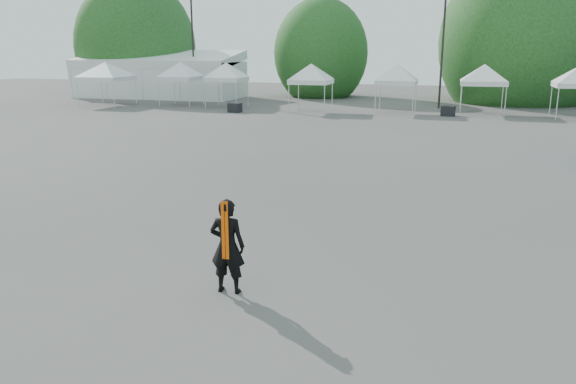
# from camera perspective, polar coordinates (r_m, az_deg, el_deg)

# --- Properties ---
(ground) EXTENTS (120.00, 120.00, 0.00)m
(ground) POSITION_cam_1_polar(r_m,az_deg,el_deg) (13.26, -2.46, -4.62)
(ground) COLOR #474442
(ground) RESTS_ON ground
(marquee) EXTENTS (15.00, 6.25, 4.23)m
(marquee) POSITION_cam_1_polar(r_m,az_deg,el_deg) (53.68, -12.98, 11.46)
(marquee) COLOR white
(marquee) RESTS_ON ground
(light_pole_west) EXTENTS (0.60, 0.25, 10.30)m
(light_pole_west) POSITION_cam_1_polar(r_m,az_deg,el_deg) (50.92, -9.70, 15.77)
(light_pole_west) COLOR black
(light_pole_west) RESTS_ON ground
(light_pole_east) EXTENTS (0.60, 0.25, 9.80)m
(light_pole_east) POSITION_cam_1_polar(r_m,az_deg,el_deg) (43.89, 15.52, 15.40)
(light_pole_east) COLOR black
(light_pole_east) RESTS_ON ground
(tree_far_w) EXTENTS (4.80, 4.80, 7.30)m
(tree_far_w) POSITION_cam_1_polar(r_m,az_deg,el_deg) (58.23, -15.20, 14.06)
(tree_far_w) COLOR #382314
(tree_far_w) RESTS_ON ground
(tree_mid_w) EXTENTS (4.16, 4.16, 6.33)m
(tree_mid_w) POSITION_cam_1_polar(r_m,az_deg,el_deg) (53.25, 3.36, 13.89)
(tree_mid_w) COLOR #382314
(tree_mid_w) RESTS_ON ground
(tree_mid_e) EXTENTS (5.12, 5.12, 7.79)m
(tree_mid_e) POSITION_cam_1_polar(r_m,az_deg,el_deg) (51.10, 22.58, 13.86)
(tree_mid_e) COLOR #382314
(tree_mid_e) RESTS_ON ground
(tent_a) EXTENTS (4.74, 4.74, 3.88)m
(tent_a) POSITION_cam_1_polar(r_m,az_deg,el_deg) (46.92, -18.05, 12.11)
(tent_a) COLOR silver
(tent_a) RESTS_ON ground
(tent_b) EXTENTS (3.88, 3.88, 3.88)m
(tent_b) POSITION_cam_1_polar(r_m,az_deg,el_deg) (45.59, -10.89, 12.50)
(tent_b) COLOR silver
(tent_b) RESTS_ON ground
(tent_c) EXTENTS (3.81, 3.81, 3.88)m
(tent_c) POSITION_cam_1_polar(r_m,az_deg,el_deg) (43.51, -6.30, 12.59)
(tent_c) COLOR silver
(tent_c) RESTS_ON ground
(tent_d) EXTENTS (3.86, 3.86, 3.88)m
(tent_d) POSITION_cam_1_polar(r_m,az_deg,el_deg) (40.14, 2.38, 12.52)
(tent_d) COLOR silver
(tent_d) RESTS_ON ground
(tent_e) EXTENTS (3.84, 3.84, 3.88)m
(tent_e) POSITION_cam_1_polar(r_m,az_deg,el_deg) (40.03, 11.04, 12.27)
(tent_e) COLOR silver
(tent_e) RESTS_ON ground
(tent_f) EXTENTS (4.21, 4.21, 3.88)m
(tent_f) POSITION_cam_1_polar(r_m,az_deg,el_deg) (40.77, 19.35, 11.78)
(tent_f) COLOR silver
(tent_f) RESTS_ON ground
(man) EXTENTS (0.67, 0.46, 1.75)m
(man) POSITION_cam_1_polar(r_m,az_deg,el_deg) (10.14, -6.18, -5.48)
(man) COLOR black
(man) RESTS_ON ground
(crate_west) EXTENTS (0.95, 0.79, 0.66)m
(crate_west) POSITION_cam_1_polar(r_m,az_deg,el_deg) (39.88, -5.42, 8.53)
(crate_west) COLOR black
(crate_west) RESTS_ON ground
(crate_mid) EXTENTS (0.96, 0.81, 0.66)m
(crate_mid) POSITION_cam_1_polar(r_m,az_deg,el_deg) (38.96, 15.95, 7.92)
(crate_mid) COLOR black
(crate_mid) RESTS_ON ground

